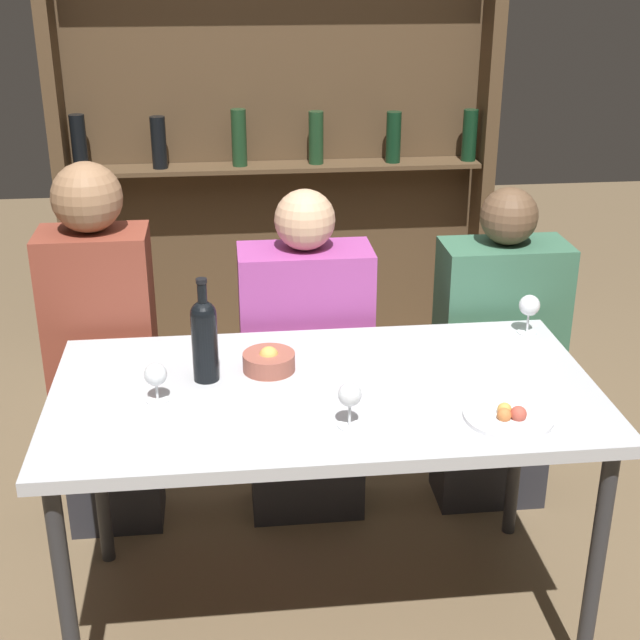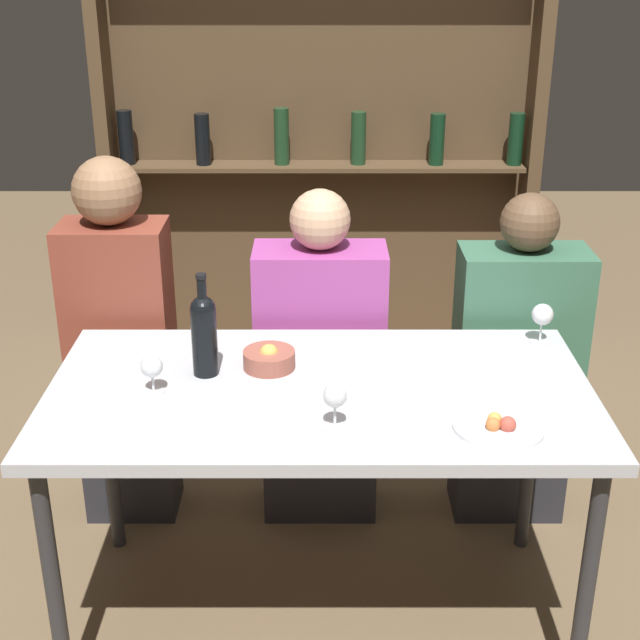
{
  "view_description": "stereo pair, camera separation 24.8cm",
  "coord_description": "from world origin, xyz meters",
  "px_view_note": "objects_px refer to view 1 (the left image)",
  "views": [
    {
      "loc": [
        -0.25,
        -2.15,
        1.9
      ],
      "look_at": [
        0.0,
        0.12,
        0.92
      ],
      "focal_mm": 50.0,
      "sensor_mm": 36.0,
      "label": 1
    },
    {
      "loc": [
        -0.0,
        -2.17,
        1.9
      ],
      "look_at": [
        0.0,
        0.12,
        0.92
      ],
      "focal_mm": 50.0,
      "sensor_mm": 36.0,
      "label": 2
    }
  ],
  "objects_px": {
    "seated_person_left": "(104,361)",
    "seated_person_center": "(305,371)",
    "wine_bottle": "(204,336)",
    "wine_glass_2": "(350,397)",
    "wine_glass_1": "(156,376)",
    "snack_bowl": "(269,361)",
    "food_plate_0": "(509,416)",
    "seated_person_right": "(496,363)",
    "wine_glass_0": "(529,307)"
  },
  "relations": [
    {
      "from": "snack_bowl",
      "to": "seated_person_right",
      "type": "height_order",
      "value": "seated_person_right"
    },
    {
      "from": "wine_glass_1",
      "to": "seated_person_left",
      "type": "height_order",
      "value": "seated_person_left"
    },
    {
      "from": "seated_person_right",
      "to": "wine_bottle",
      "type": "bearing_deg",
      "value": -154.53
    },
    {
      "from": "wine_glass_2",
      "to": "food_plate_0",
      "type": "relative_size",
      "value": 0.52
    },
    {
      "from": "wine_glass_0",
      "to": "seated_person_left",
      "type": "xyz_separation_m",
      "value": [
        -1.34,
        0.26,
        -0.24
      ]
    },
    {
      "from": "wine_glass_2",
      "to": "seated_person_right",
      "type": "relative_size",
      "value": 0.1
    },
    {
      "from": "wine_glass_0",
      "to": "seated_person_center",
      "type": "bearing_deg",
      "value": 158.68
    },
    {
      "from": "wine_glass_0",
      "to": "wine_glass_2",
      "type": "height_order",
      "value": "wine_glass_0"
    },
    {
      "from": "seated_person_center",
      "to": "seated_person_right",
      "type": "relative_size",
      "value": 1.01
    },
    {
      "from": "wine_bottle",
      "to": "wine_glass_0",
      "type": "height_order",
      "value": "wine_bottle"
    },
    {
      "from": "food_plate_0",
      "to": "seated_person_right",
      "type": "distance_m",
      "value": 0.85
    },
    {
      "from": "food_plate_0",
      "to": "seated_person_right",
      "type": "xyz_separation_m",
      "value": [
        0.22,
        0.78,
        -0.24
      ]
    },
    {
      "from": "wine_bottle",
      "to": "wine_glass_2",
      "type": "distance_m",
      "value": 0.47
    },
    {
      "from": "seated_person_left",
      "to": "seated_person_center",
      "type": "xyz_separation_m",
      "value": [
        0.67,
        0.0,
        -0.07
      ]
    },
    {
      "from": "snack_bowl",
      "to": "seated_person_center",
      "type": "distance_m",
      "value": 0.52
    },
    {
      "from": "snack_bowl",
      "to": "wine_bottle",
      "type": "bearing_deg",
      "value": -167.94
    },
    {
      "from": "wine_glass_1",
      "to": "wine_glass_2",
      "type": "height_order",
      "value": "wine_glass_2"
    },
    {
      "from": "food_plate_0",
      "to": "seated_person_left",
      "type": "relative_size",
      "value": 0.18
    },
    {
      "from": "food_plate_0",
      "to": "seated_person_right",
      "type": "height_order",
      "value": "seated_person_right"
    },
    {
      "from": "wine_glass_0",
      "to": "seated_person_left",
      "type": "bearing_deg",
      "value": 168.92
    },
    {
      "from": "wine_glass_1",
      "to": "seated_person_left",
      "type": "xyz_separation_m",
      "value": [
        -0.22,
        0.58,
        -0.22
      ]
    },
    {
      "from": "seated_person_left",
      "to": "seated_person_center",
      "type": "height_order",
      "value": "seated_person_left"
    },
    {
      "from": "wine_glass_2",
      "to": "seated_person_left",
      "type": "xyz_separation_m",
      "value": [
        -0.71,
        0.77,
        -0.23
      ]
    },
    {
      "from": "food_plate_0",
      "to": "wine_glass_0",
      "type": "bearing_deg",
      "value": 66.98
    },
    {
      "from": "wine_glass_2",
      "to": "snack_bowl",
      "type": "relative_size",
      "value": 0.8
    },
    {
      "from": "snack_bowl",
      "to": "seated_person_left",
      "type": "xyz_separation_m",
      "value": [
        -0.52,
        0.43,
        -0.18
      ]
    },
    {
      "from": "wine_glass_0",
      "to": "seated_person_right",
      "type": "bearing_deg",
      "value": 90.12
    },
    {
      "from": "seated_person_right",
      "to": "wine_glass_1",
      "type": "bearing_deg",
      "value": -152.37
    },
    {
      "from": "wine_glass_1",
      "to": "snack_bowl",
      "type": "height_order",
      "value": "wine_glass_1"
    },
    {
      "from": "snack_bowl",
      "to": "seated_person_center",
      "type": "xyz_separation_m",
      "value": [
        0.14,
        0.43,
        -0.25
      ]
    },
    {
      "from": "wine_glass_0",
      "to": "food_plate_0",
      "type": "relative_size",
      "value": 0.55
    },
    {
      "from": "food_plate_0",
      "to": "seated_person_right",
      "type": "bearing_deg",
      "value": 74.23
    },
    {
      "from": "wine_glass_0",
      "to": "food_plate_0",
      "type": "distance_m",
      "value": 0.57
    },
    {
      "from": "seated_person_left",
      "to": "wine_glass_2",
      "type": "bearing_deg",
      "value": -47.67
    },
    {
      "from": "seated_person_left",
      "to": "seated_person_right",
      "type": "bearing_deg",
      "value": 0.0
    },
    {
      "from": "wine_glass_0",
      "to": "snack_bowl",
      "type": "bearing_deg",
      "value": -168.08
    },
    {
      "from": "wine_glass_2",
      "to": "seated_person_left",
      "type": "relative_size",
      "value": 0.09
    },
    {
      "from": "wine_glass_2",
      "to": "snack_bowl",
      "type": "distance_m",
      "value": 0.39
    },
    {
      "from": "wine_glass_1",
      "to": "seated_person_right",
      "type": "bearing_deg",
      "value": 27.63
    },
    {
      "from": "wine_glass_1",
      "to": "wine_bottle",
      "type": "bearing_deg",
      "value": 41.47
    },
    {
      "from": "wine_glass_1",
      "to": "food_plate_0",
      "type": "bearing_deg",
      "value": -12.57
    },
    {
      "from": "wine_bottle",
      "to": "seated_person_center",
      "type": "relative_size",
      "value": 0.25
    },
    {
      "from": "seated_person_center",
      "to": "snack_bowl",
      "type": "bearing_deg",
      "value": -108.22
    },
    {
      "from": "wine_bottle",
      "to": "wine_glass_1",
      "type": "xyz_separation_m",
      "value": [
        -0.13,
        -0.11,
        -0.06
      ]
    },
    {
      "from": "wine_bottle",
      "to": "wine_glass_2",
      "type": "bearing_deg",
      "value": -40.29
    },
    {
      "from": "wine_bottle",
      "to": "food_plate_0",
      "type": "bearing_deg",
      "value": -22.24
    },
    {
      "from": "wine_bottle",
      "to": "seated_person_left",
      "type": "distance_m",
      "value": 0.65
    },
    {
      "from": "wine_glass_1",
      "to": "wine_glass_2",
      "type": "xyz_separation_m",
      "value": [
        0.49,
        -0.19,
        0.01
      ]
    },
    {
      "from": "wine_glass_1",
      "to": "seated_person_left",
      "type": "bearing_deg",
      "value": 110.48
    },
    {
      "from": "wine_glass_1",
      "to": "seated_person_left",
      "type": "distance_m",
      "value": 0.66
    }
  ]
}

